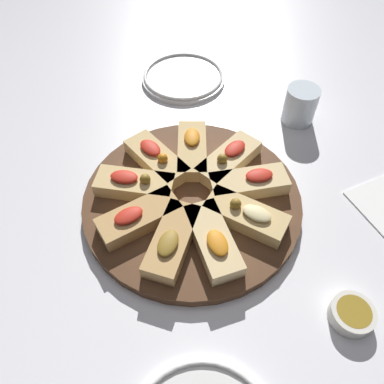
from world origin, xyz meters
The scene contains 14 objects.
ground_plane centered at (0.00, 0.00, 0.00)m, with size 3.00×3.00×0.00m, color white.
serving_board centered at (0.00, 0.00, 0.01)m, with size 0.40×0.40×0.02m, color #51331E.
focaccia_slice_0 centered at (0.09, 0.05, 0.04)m, with size 0.15×0.12×0.04m.
focaccia_slice_1 centered at (0.04, 0.10, 0.04)m, with size 0.10×0.15×0.04m.
focaccia_slice_2 centered at (-0.04, 0.10, 0.04)m, with size 0.10×0.15×0.04m.
focaccia_slice_3 centered at (-0.09, 0.05, 0.04)m, with size 0.15×0.12×0.04m.
focaccia_slice_4 centered at (-0.11, -0.01, 0.04)m, with size 0.15×0.07×0.04m.
focaccia_slice_5 centered at (-0.07, -0.08, 0.04)m, with size 0.13×0.14×0.04m.
focaccia_slice_6 centered at (0.00, -0.11, 0.04)m, with size 0.06×0.14×0.04m.
focaccia_slice_7 centered at (0.06, -0.09, 0.04)m, with size 0.13×0.15×0.04m.
focaccia_slice_8 centered at (0.11, -0.02, 0.04)m, with size 0.15×0.08×0.04m.
plate_right centered at (0.39, -0.05, 0.01)m, with size 0.21×0.21×0.02m.
water_glass centered at (0.19, -0.28, 0.04)m, with size 0.07×0.07×0.08m, color silver.
dipping_bowl centered at (-0.26, -0.19, 0.01)m, with size 0.07×0.07×0.03m.
Camera 1 is at (-0.41, 0.08, 0.56)m, focal length 35.00 mm.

